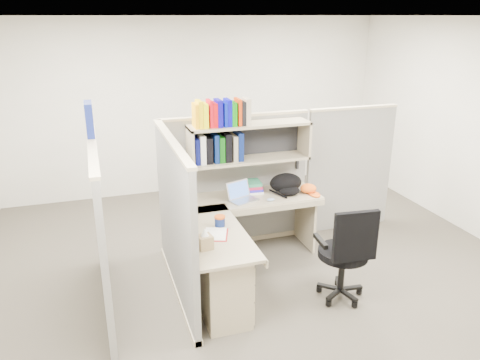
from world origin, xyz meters
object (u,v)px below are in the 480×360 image
object	(u,v)px
snack_canister	(220,221)
task_chair	(344,268)
backpack	(287,184)
laptop	(244,192)
desk	(232,260)

from	to	relation	value
snack_canister	task_chair	world-z (taller)	task_chair
backpack	task_chair	distance (m)	1.27
task_chair	backpack	bearing A→B (deg)	95.59
laptop	snack_canister	bearing A→B (deg)	-148.02
desk	task_chair	distance (m)	1.10
backpack	laptop	bearing A→B (deg)	-173.73
backpack	task_chair	bearing A→B (deg)	-84.79
backpack	task_chair	world-z (taller)	task_chair
laptop	snack_canister	distance (m)	0.70
laptop	task_chair	xyz separation A→B (m)	(0.67, -1.11, -0.47)
desk	laptop	distance (m)	0.93
laptop	desk	bearing A→B (deg)	-135.95
task_chair	desk	bearing A→B (deg)	161.29
desk	backpack	size ratio (longest dim) A/B	4.50
backpack	snack_canister	world-z (taller)	backpack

